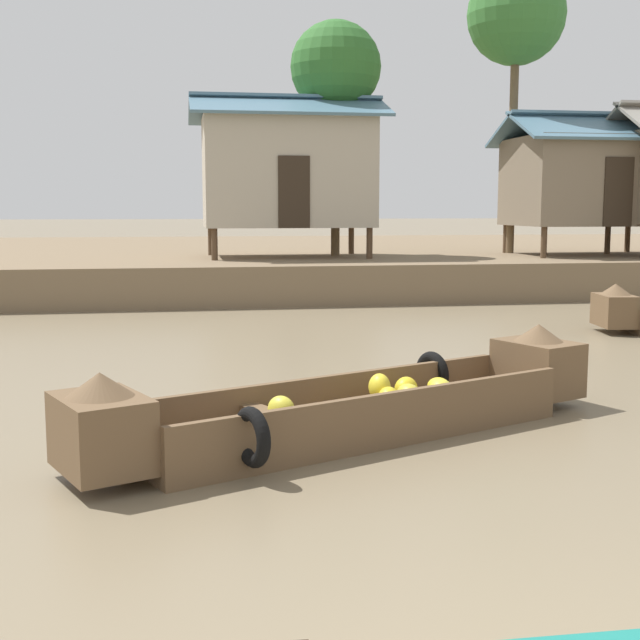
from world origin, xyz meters
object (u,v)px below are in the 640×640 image
at_px(palm_tree_near, 516,17).
at_px(palm_tree_mid, 336,69).
at_px(stilt_house_mid_left, 591,179).
at_px(banana_boat, 359,405).
at_px(stilt_house_left, 287,169).

distance_m(palm_tree_near, palm_tree_mid, 5.51).
xyz_separation_m(stilt_house_mid_left, palm_tree_near, (-1.83, 1.25, 4.54)).
relative_size(stilt_house_mid_left, palm_tree_near, 0.61).
relative_size(banana_boat, stilt_house_left, 1.12).
height_order(stilt_house_left, palm_tree_near, palm_tree_near).
bearing_deg(palm_tree_mid, palm_tree_near, 4.44).
relative_size(stilt_house_mid_left, palm_tree_mid, 0.78).
bearing_deg(palm_tree_near, stilt_house_left, -172.53).
xyz_separation_m(banana_boat, stilt_house_mid_left, (9.62, 14.19, 2.71)).
xyz_separation_m(stilt_house_left, palm_tree_near, (6.65, 0.87, 4.32)).
height_order(stilt_house_mid_left, palm_tree_near, palm_tree_near).
height_order(banana_boat, palm_tree_near, palm_tree_near).
distance_m(banana_boat, palm_tree_mid, 16.25).
bearing_deg(stilt_house_mid_left, palm_tree_mid, 173.25).
bearing_deg(stilt_house_left, stilt_house_mid_left, -2.53).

